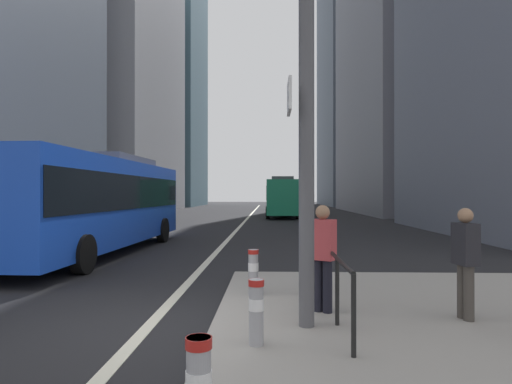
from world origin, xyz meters
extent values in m
plane|color=black|center=(0.00, 20.00, 0.00)|extent=(160.00, 160.00, 0.00)
cube|color=beige|center=(0.00, 30.00, 0.01)|extent=(0.20, 80.00, 0.01)
cube|color=#9E9EA3|center=(-16.00, 42.59, 15.44)|extent=(11.96, 22.51, 30.89)
cube|color=slate|center=(-16.00, 65.68, 27.36)|extent=(12.46, 17.59, 54.72)
cube|color=slate|center=(17.00, 69.36, 28.21)|extent=(11.69, 22.43, 56.43)
cube|color=blue|center=(-3.93, 7.97, 1.73)|extent=(2.83, 11.35, 2.75)
cube|color=black|center=(-3.93, 7.97, 2.07)|extent=(2.86, 11.13, 1.10)
cube|color=#4C4C51|center=(-3.88, 9.66, 3.25)|extent=(1.87, 4.11, 0.30)
cylinder|color=black|center=(-2.83, 4.33, 0.50)|extent=(0.33, 1.01, 1.00)
cylinder|color=black|center=(-2.62, 11.54, 0.50)|extent=(0.33, 1.01, 1.00)
cylinder|color=black|center=(-5.02, 11.61, 0.50)|extent=(0.33, 1.01, 1.00)
cube|color=#198456|center=(2.89, 32.00, 1.73)|extent=(2.62, 11.75, 2.75)
cube|color=black|center=(2.89, 32.00, 2.07)|extent=(2.66, 11.51, 1.10)
cube|color=#4C4C51|center=(2.87, 30.24, 3.25)|extent=(1.79, 4.24, 0.30)
cylinder|color=black|center=(1.73, 35.76, 0.50)|extent=(0.31, 1.00, 1.00)
cylinder|color=black|center=(4.13, 35.74, 0.50)|extent=(0.31, 1.00, 1.00)
cylinder|color=black|center=(1.65, 28.26, 0.50)|extent=(0.31, 1.00, 1.00)
cylinder|color=black|center=(4.05, 28.24, 0.50)|extent=(0.31, 1.00, 1.00)
cube|color=#232838|center=(-7.00, 26.65, 0.87)|extent=(1.78, 4.49, 1.10)
cube|color=black|center=(-7.00, 26.80, 1.68)|extent=(1.50, 2.43, 0.52)
cylinder|color=black|center=(-6.09, 25.13, 0.32)|extent=(0.22, 0.64, 0.64)
cylinder|color=black|center=(-7.91, 25.13, 0.32)|extent=(0.22, 0.64, 0.64)
cylinder|color=black|center=(-6.09, 28.18, 0.32)|extent=(0.22, 0.64, 0.64)
cylinder|color=black|center=(-7.91, 28.18, 0.32)|extent=(0.22, 0.64, 0.64)
cube|color=black|center=(2.50, 49.97, 0.87)|extent=(1.81, 4.47, 1.10)
cube|color=black|center=(2.50, 49.82, 1.68)|extent=(1.51, 2.42, 0.52)
cylinder|color=black|center=(1.60, 51.49, 0.32)|extent=(0.22, 0.64, 0.64)
cylinder|color=black|center=(3.42, 51.48, 0.32)|extent=(0.22, 0.64, 0.64)
cylinder|color=black|center=(1.58, 48.46, 0.32)|extent=(0.22, 0.64, 0.64)
cylinder|color=black|center=(3.40, 48.45, 0.32)|extent=(0.22, 0.64, 0.64)
cylinder|color=#515156|center=(2.36, -0.26, 3.15)|extent=(0.22, 0.22, 6.00)
cube|color=white|center=(2.11, -0.44, 3.35)|extent=(0.04, 0.60, 0.44)
cylinder|color=#56565B|center=(2.55, 1.67, 4.15)|extent=(0.20, 0.20, 8.00)
cylinder|color=white|center=(1.33, -3.30, 0.67)|extent=(0.19, 0.19, 0.15)
cylinder|color=#B21E19|center=(1.33, -3.30, 0.94)|extent=(0.20, 0.20, 0.08)
cylinder|color=#99999E|center=(1.67, -1.06, 0.55)|extent=(0.18, 0.18, 0.81)
cylinder|color=white|center=(1.67, -1.06, 0.65)|extent=(0.19, 0.19, 0.15)
cylinder|color=#B21E19|center=(1.67, -1.06, 0.92)|extent=(0.20, 0.20, 0.08)
cylinder|color=#99999E|center=(1.54, 1.59, 0.57)|extent=(0.18, 0.18, 0.84)
cylinder|color=white|center=(1.54, 1.59, 0.67)|extent=(0.19, 0.19, 0.15)
cylinder|color=#B21E19|center=(1.54, 1.59, 0.95)|extent=(0.20, 0.20, 0.08)
cylinder|color=black|center=(2.80, -1.42, 0.62)|extent=(0.06, 0.06, 0.95)
cylinder|color=black|center=(2.80, -0.20, 0.62)|extent=(0.06, 0.06, 0.95)
cylinder|color=black|center=(2.80, 1.02, 0.62)|extent=(0.06, 0.06, 0.95)
cylinder|color=black|center=(2.80, 2.23, 0.62)|extent=(0.06, 0.06, 0.95)
cylinder|color=black|center=(2.80, 0.41, 1.10)|extent=(0.06, 3.65, 0.06)
cylinder|color=black|center=(2.61, 0.52, 0.56)|extent=(0.15, 0.15, 0.83)
cylinder|color=black|center=(2.74, 0.44, 0.56)|extent=(0.15, 0.15, 0.83)
cube|color=#B73D42|center=(2.68, 0.48, 1.29)|extent=(0.45, 0.40, 0.64)
sphere|color=#9E7556|center=(2.68, 0.48, 1.73)|extent=(0.23, 0.23, 0.23)
cylinder|color=#423D38|center=(4.74, 0.22, 0.55)|extent=(0.15, 0.15, 0.81)
cylinder|color=#423D38|center=(4.76, 0.07, 0.55)|extent=(0.15, 0.15, 0.81)
cube|color=#232328|center=(4.75, 0.14, 1.27)|extent=(0.30, 0.41, 0.62)
sphere|color=#9E7556|center=(4.75, 0.14, 1.69)|extent=(0.22, 0.22, 0.22)
camera|label=1|loc=(1.85, -6.43, 2.02)|focal=30.60mm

